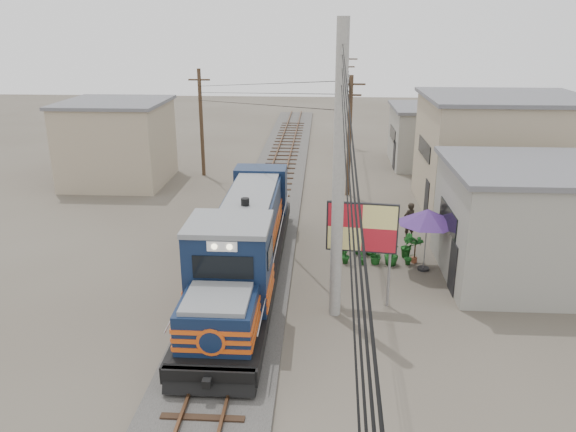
# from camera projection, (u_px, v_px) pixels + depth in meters

# --- Properties ---
(ground) EXTENTS (120.00, 120.00, 0.00)m
(ground) POSITION_uv_depth(u_px,v_px,m) (239.00, 304.00, 20.65)
(ground) COLOR #473F35
(ground) RESTS_ON ground
(ballast) EXTENTS (3.60, 70.00, 0.16)m
(ballast) POSITION_uv_depth(u_px,v_px,m) (266.00, 214.00, 30.05)
(ballast) COLOR #595651
(ballast) RESTS_ON ground
(track) EXTENTS (1.15, 70.00, 0.12)m
(track) POSITION_uv_depth(u_px,v_px,m) (266.00, 211.00, 29.99)
(track) COLOR #51331E
(track) RESTS_ON ground
(locomotive) EXTENTS (2.72, 14.78, 3.66)m
(locomotive) POSITION_uv_depth(u_px,v_px,m) (244.00, 245.00, 21.75)
(locomotive) COLOR black
(locomotive) RESTS_ON ground
(utility_pole_main) EXTENTS (0.40, 0.40, 10.00)m
(utility_pole_main) POSITION_uv_depth(u_px,v_px,m) (339.00, 178.00, 18.33)
(utility_pole_main) COLOR #9E9B93
(utility_pole_main) RESTS_ON ground
(wooden_pole_mid) EXTENTS (1.60, 0.24, 7.00)m
(wooden_pole_mid) POSITION_uv_depth(u_px,v_px,m) (349.00, 134.00, 32.37)
(wooden_pole_mid) COLOR #4C3826
(wooden_pole_mid) RESTS_ON ground
(wooden_pole_far) EXTENTS (1.60, 0.24, 7.50)m
(wooden_pole_far) POSITION_uv_depth(u_px,v_px,m) (346.00, 98.00, 45.47)
(wooden_pole_far) COLOR #4C3826
(wooden_pole_far) RESTS_ON ground
(wooden_pole_left) EXTENTS (1.60, 0.24, 7.00)m
(wooden_pole_left) POSITION_uv_depth(u_px,v_px,m) (201.00, 121.00, 36.70)
(wooden_pole_left) COLOR #4C3826
(wooden_pole_left) RESTS_ON ground
(power_lines) EXTENTS (9.65, 19.00, 3.30)m
(power_lines) POSITION_uv_depth(u_px,v_px,m) (258.00, 73.00, 26.17)
(power_lines) COLOR black
(power_lines) RESTS_ON ground
(shophouse_front) EXTENTS (7.35, 6.30, 4.70)m
(shophouse_front) POSITION_uv_depth(u_px,v_px,m) (539.00, 223.00, 22.03)
(shophouse_front) COLOR gray
(shophouse_front) RESTS_ON ground
(shophouse_mid) EXTENTS (8.40, 7.35, 6.20)m
(shophouse_mid) POSITION_uv_depth(u_px,v_px,m) (500.00, 153.00, 30.21)
(shophouse_mid) COLOR tan
(shophouse_mid) RESTS_ON ground
(shophouse_back) EXTENTS (6.30, 6.30, 4.20)m
(shophouse_back) POSITION_uv_depth(u_px,v_px,m) (435.00, 136.00, 40.05)
(shophouse_back) COLOR gray
(shophouse_back) RESTS_ON ground
(shophouse_left) EXTENTS (6.30, 6.30, 5.20)m
(shophouse_left) POSITION_uv_depth(u_px,v_px,m) (117.00, 142.00, 35.45)
(shophouse_left) COLOR tan
(shophouse_left) RESTS_ON ground
(billboard) EXTENTS (2.52, 0.43, 3.90)m
(billboard) POSITION_uv_depth(u_px,v_px,m) (362.00, 230.00, 19.76)
(billboard) COLOR #99999E
(billboard) RESTS_ON ground
(market_umbrella) EXTENTS (3.22, 3.22, 2.68)m
(market_umbrella) POSITION_uv_depth(u_px,v_px,m) (428.00, 217.00, 22.71)
(market_umbrella) COLOR black
(market_umbrella) RESTS_ON ground
(vendor) EXTENTS (0.77, 0.69, 1.78)m
(vendor) POSITION_uv_depth(u_px,v_px,m) (409.00, 221.00, 26.63)
(vendor) COLOR black
(vendor) RESTS_ON ground
(plant_nursery) EXTENTS (3.52, 2.87, 1.12)m
(plant_nursery) POSITION_uv_depth(u_px,v_px,m) (369.00, 246.00, 24.70)
(plant_nursery) COLOR #154C18
(plant_nursery) RESTS_ON ground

